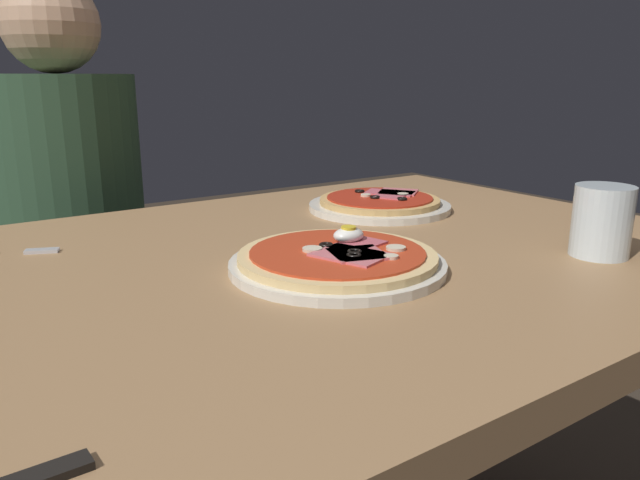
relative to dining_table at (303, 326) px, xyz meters
The scene contains 5 objects.
dining_table is the anchor object (origin of this frame).
pizza_foreground 0.15m from the dining_table, 87.68° to the right, with size 0.28×0.28×0.05m.
pizza_across_left 0.35m from the dining_table, 30.56° to the left, with size 0.26×0.26×0.03m.
water_glass_far 0.44m from the dining_table, 35.38° to the right, with size 0.08×0.08×0.10m.
diner_person 0.75m from the dining_table, 100.96° to the left, with size 0.32×0.32×1.18m.
Camera 1 is at (-0.45, -0.68, 0.97)m, focal length 34.25 mm.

